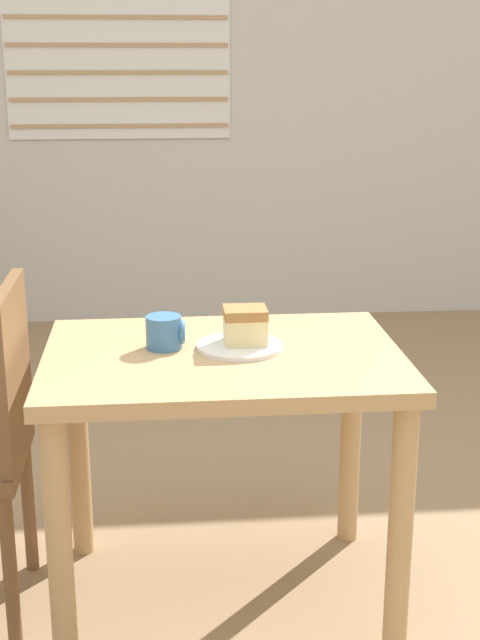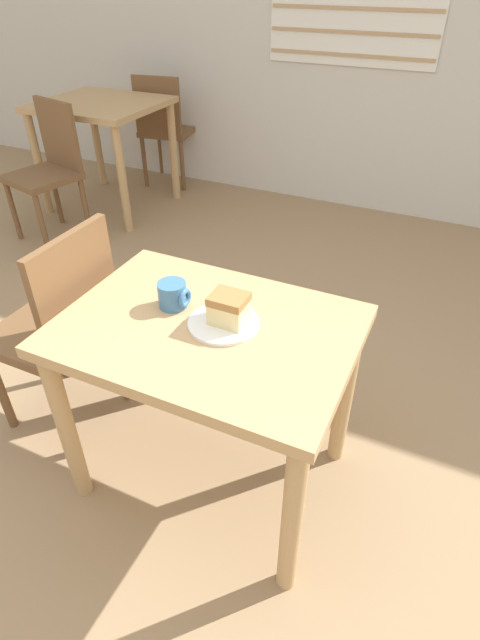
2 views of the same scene
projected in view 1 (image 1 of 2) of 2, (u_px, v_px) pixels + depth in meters
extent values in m
cube|color=beige|center=(176.00, 61.00, 4.68)|extent=(10.00, 0.06, 2.80)
cube|color=tan|center=(120.00, 126.00, 4.69)|extent=(1.14, 0.01, 0.02)
cube|color=tan|center=(120.00, 99.00, 4.65)|extent=(1.14, 0.01, 0.02)
cube|color=tan|center=(119.00, 72.00, 4.62)|extent=(1.14, 0.01, 0.02)
cube|color=tan|center=(117.00, 45.00, 4.58)|extent=(1.14, 0.01, 0.02)
cube|color=tan|center=(116.00, 17.00, 4.54)|extent=(1.14, 0.01, 0.02)
cube|color=tan|center=(223.00, 360.00, 2.24)|extent=(0.90, 0.65, 0.04)
cylinder|color=tan|center=(60.00, 549.00, 2.04)|extent=(0.06, 0.06, 0.66)
cylinder|color=tan|center=(400.00, 532.00, 2.11)|extent=(0.06, 0.06, 0.66)
cylinder|color=tan|center=(79.00, 448.00, 2.57)|extent=(0.06, 0.06, 0.66)
cylinder|color=tan|center=(351.00, 437.00, 2.64)|extent=(0.06, 0.06, 0.66)
cylinder|color=brown|center=(28.00, 503.00, 2.51)|extent=(0.04, 0.04, 0.41)
cylinder|color=brown|center=(10.00, 570.00, 2.19)|extent=(0.04, 0.04, 0.41)
cube|color=brown|center=(13.00, 369.00, 2.22)|extent=(0.03, 0.38, 0.43)
cylinder|color=white|center=(240.00, 346.00, 2.26)|extent=(0.22, 0.22, 0.01)
cube|color=beige|center=(245.00, 330.00, 2.26)|extent=(0.11, 0.09, 0.07)
cube|color=#A3703D|center=(245.00, 313.00, 2.25)|extent=(0.11, 0.09, 0.03)
cylinder|color=teal|center=(164.00, 332.00, 2.26)|extent=(0.09, 0.09, 0.08)
torus|color=teal|center=(182.00, 332.00, 2.26)|extent=(0.02, 0.06, 0.06)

